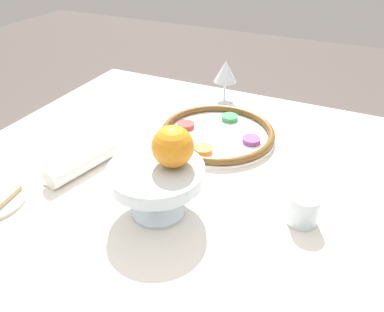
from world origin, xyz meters
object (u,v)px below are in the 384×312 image
(fruit_stand, at_px, (156,177))
(cup_near, at_px, (303,209))
(orange_fruit, at_px, (173,147))
(napkin_roll, at_px, (82,163))
(seder_plate, at_px, (217,133))
(wine_glass, at_px, (225,73))

(fruit_stand, xyz_separation_m, cup_near, (-0.10, 0.29, -0.06))
(orange_fruit, relative_size, napkin_roll, 0.43)
(seder_plate, distance_m, napkin_roll, 0.38)
(wine_glass, distance_m, cup_near, 0.62)
(fruit_stand, height_order, cup_near, fruit_stand)
(wine_glass, height_order, orange_fruit, orange_fruit)
(orange_fruit, bearing_deg, napkin_roll, -95.88)
(seder_plate, xyz_separation_m, orange_fruit, (0.32, 0.03, 0.14))
(fruit_stand, bearing_deg, cup_near, 109.03)
(fruit_stand, bearing_deg, seder_plate, -179.79)
(seder_plate, height_order, orange_fruit, orange_fruit)
(napkin_roll, bearing_deg, fruit_stand, 77.97)
(fruit_stand, bearing_deg, orange_fruit, 131.19)
(napkin_roll, height_order, cup_near, cup_near)
(napkin_roll, bearing_deg, orange_fruit, 84.12)
(fruit_stand, distance_m, orange_fruit, 0.08)
(fruit_stand, relative_size, cup_near, 2.94)
(orange_fruit, xyz_separation_m, cup_near, (-0.08, 0.26, -0.13))
(wine_glass, bearing_deg, napkin_roll, -17.41)
(orange_fruit, xyz_separation_m, napkin_roll, (-0.03, -0.27, -0.14))
(seder_plate, height_order, wine_glass, wine_glass)
(napkin_roll, bearing_deg, seder_plate, 140.56)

